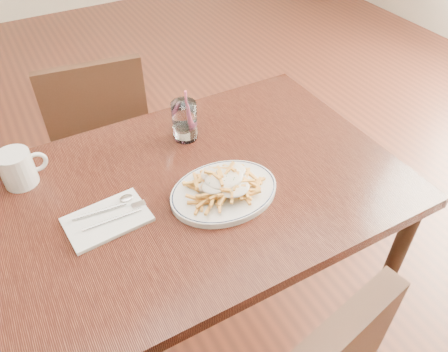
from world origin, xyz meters
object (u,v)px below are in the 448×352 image
chair_far (101,132)px  coffee_mug (18,168)px  table (195,203)px  loaded_fries (224,181)px  fries_plate (224,192)px  water_glass (185,123)px

chair_far → coffee_mug: size_ratio=6.40×
table → loaded_fries: loaded_fries is taller
chair_far → fries_plate: 0.89m
water_glass → coffee_mug: size_ratio=1.31×
chair_far → loaded_fries: bearing=-79.9°
table → fries_plate: fries_plate is taller
chair_far → coffee_mug: bearing=-123.4°
chair_far → loaded_fries: 0.90m
loaded_fries → water_glass: water_glass is taller
fries_plate → loaded_fries: bearing=116.6°
loaded_fries → coffee_mug: (-0.48, 0.33, -0.00)m
chair_far → fries_plate: chair_far is taller
fries_plate → loaded_fries: loaded_fries is taller
water_glass → loaded_fries: bearing=-94.1°
fries_plate → water_glass: 0.30m
fries_plate → loaded_fries: 0.04m
loaded_fries → coffee_mug: coffee_mug is taller
fries_plate → water_glass: bearing=85.9°
water_glass → fries_plate: bearing=-94.1°
table → chair_far: bearing=97.2°
table → loaded_fries: (0.05, -0.08, 0.13)m
table → coffee_mug: 0.51m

